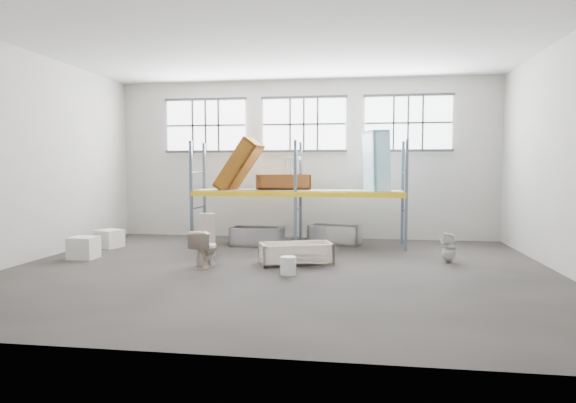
% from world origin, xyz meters
% --- Properties ---
extents(floor, '(12.00, 10.00, 0.10)m').
position_xyz_m(floor, '(0.00, 0.00, -0.05)').
color(floor, '#47403D').
rests_on(floor, ground).
extents(ceiling, '(12.00, 10.00, 0.10)m').
position_xyz_m(ceiling, '(0.00, 0.00, 5.05)').
color(ceiling, silver).
rests_on(ceiling, ground).
extents(wall_back, '(12.00, 0.10, 5.00)m').
position_xyz_m(wall_back, '(0.00, 5.05, 2.50)').
color(wall_back, '#AEAAA1').
rests_on(wall_back, ground).
extents(wall_front, '(12.00, 0.10, 5.00)m').
position_xyz_m(wall_front, '(0.00, -5.05, 2.50)').
color(wall_front, '#9C9790').
rests_on(wall_front, ground).
extents(wall_left, '(0.10, 10.00, 5.00)m').
position_xyz_m(wall_left, '(-6.05, 0.00, 2.50)').
color(wall_left, '#A19D95').
rests_on(wall_left, ground).
extents(window_left, '(2.60, 0.04, 1.60)m').
position_xyz_m(window_left, '(-3.20, 4.94, 3.60)').
color(window_left, white).
rests_on(window_left, wall_back).
extents(window_mid, '(2.60, 0.04, 1.60)m').
position_xyz_m(window_mid, '(0.00, 4.94, 3.60)').
color(window_mid, white).
rests_on(window_mid, wall_back).
extents(window_right, '(2.60, 0.04, 1.60)m').
position_xyz_m(window_right, '(3.20, 4.94, 3.60)').
color(window_right, white).
rests_on(window_right, wall_back).
extents(rack_upright_la, '(0.08, 0.08, 3.00)m').
position_xyz_m(rack_upright_la, '(-3.00, 2.90, 1.50)').
color(rack_upright_la, slate).
rests_on(rack_upright_la, floor).
extents(rack_upright_lb, '(0.08, 0.08, 3.00)m').
position_xyz_m(rack_upright_lb, '(-3.00, 4.10, 1.50)').
color(rack_upright_lb, slate).
rests_on(rack_upright_lb, floor).
extents(rack_upright_ma, '(0.08, 0.08, 3.00)m').
position_xyz_m(rack_upright_ma, '(0.00, 2.90, 1.50)').
color(rack_upright_ma, slate).
rests_on(rack_upright_ma, floor).
extents(rack_upright_mb, '(0.08, 0.08, 3.00)m').
position_xyz_m(rack_upright_mb, '(0.00, 4.10, 1.50)').
color(rack_upright_mb, slate).
rests_on(rack_upright_mb, floor).
extents(rack_upright_ra, '(0.08, 0.08, 3.00)m').
position_xyz_m(rack_upright_ra, '(3.00, 2.90, 1.50)').
color(rack_upright_ra, slate).
rests_on(rack_upright_ra, floor).
extents(rack_upright_rb, '(0.08, 0.08, 3.00)m').
position_xyz_m(rack_upright_rb, '(3.00, 4.10, 1.50)').
color(rack_upright_rb, slate).
rests_on(rack_upright_rb, floor).
extents(rack_beam_front, '(6.00, 0.10, 0.14)m').
position_xyz_m(rack_beam_front, '(0.00, 2.90, 1.50)').
color(rack_beam_front, yellow).
rests_on(rack_beam_front, floor).
extents(rack_beam_back, '(6.00, 0.10, 0.14)m').
position_xyz_m(rack_beam_back, '(0.00, 4.10, 1.50)').
color(rack_beam_back, yellow).
rests_on(rack_beam_back, floor).
extents(shelf_deck, '(5.90, 1.10, 0.03)m').
position_xyz_m(shelf_deck, '(0.00, 3.50, 1.58)').
color(shelf_deck, gray).
rests_on(shelf_deck, floor).
extents(wet_patch, '(1.80, 1.80, 0.00)m').
position_xyz_m(wet_patch, '(0.00, 2.70, 0.00)').
color(wet_patch, black).
rests_on(wet_patch, floor).
extents(bathtub_beige, '(1.83, 1.30, 0.49)m').
position_xyz_m(bathtub_beige, '(0.32, 0.68, 0.24)').
color(bathtub_beige, beige).
rests_on(bathtub_beige, floor).
extents(cistern_spare, '(0.38, 0.18, 0.36)m').
position_xyz_m(cistern_spare, '(1.01, 0.75, 0.28)').
color(cistern_spare, beige).
rests_on(cistern_spare, bathtub_beige).
extents(sink_in_tub, '(0.52, 0.52, 0.16)m').
position_xyz_m(sink_in_tub, '(0.22, 0.48, 0.16)').
color(sink_in_tub, beige).
rests_on(sink_in_tub, bathtub_beige).
extents(toilet_beige, '(0.55, 0.87, 0.84)m').
position_xyz_m(toilet_beige, '(-1.69, 0.06, 0.42)').
color(toilet_beige, '#C3B1A1').
rests_on(toilet_beige, floor).
extents(cistern_tall, '(0.41, 0.33, 1.09)m').
position_xyz_m(cistern_tall, '(-2.02, 1.32, 0.55)').
color(cistern_tall, '#C5B0A7').
rests_on(cistern_tall, floor).
extents(toilet_white, '(0.34, 0.34, 0.73)m').
position_xyz_m(toilet_white, '(3.86, 1.38, 0.36)').
color(toilet_white, silver).
rests_on(toilet_white, floor).
extents(steel_tub_left, '(1.52, 0.78, 0.54)m').
position_xyz_m(steel_tub_left, '(-1.13, 3.11, 0.27)').
color(steel_tub_left, '#A0A2A7').
rests_on(steel_tub_left, floor).
extents(steel_tub_right, '(1.61, 0.99, 0.55)m').
position_xyz_m(steel_tub_right, '(1.04, 3.88, 0.28)').
color(steel_tub_right, '#B7BBBF').
rests_on(steel_tub_right, floor).
extents(rust_tub_flat, '(1.67, 1.16, 0.43)m').
position_xyz_m(rust_tub_flat, '(-0.46, 3.62, 1.82)').
color(rust_tub_flat, brown).
rests_on(rust_tub_flat, shelf_deck).
extents(rust_tub_tilted, '(1.46, 0.97, 1.67)m').
position_xyz_m(rust_tub_tilted, '(-1.73, 3.43, 2.29)').
color(rust_tub_tilted, '#8E5914').
rests_on(rust_tub_tilted, shelf_deck).
extents(sink_on_shelf, '(0.59, 0.46, 0.51)m').
position_xyz_m(sink_on_shelf, '(-0.18, 3.33, 2.09)').
color(sink_on_shelf, silver).
rests_on(sink_on_shelf, rust_tub_flat).
extents(blue_tub_upright, '(0.81, 0.96, 1.76)m').
position_xyz_m(blue_tub_upright, '(2.21, 3.46, 2.40)').
color(blue_tub_upright, '#A3E0F8').
rests_on(blue_tub_upright, shelf_deck).
extents(bucket, '(0.43, 0.43, 0.38)m').
position_xyz_m(bucket, '(0.30, -0.49, 0.19)').
color(bucket, silver).
rests_on(bucket, floor).
extents(carton_near, '(0.63, 0.55, 0.54)m').
position_xyz_m(carton_near, '(-4.96, 0.59, 0.27)').
color(carton_near, silver).
rests_on(carton_near, floor).
extents(carton_far, '(0.76, 0.76, 0.50)m').
position_xyz_m(carton_far, '(-5.19, 2.27, 0.25)').
color(carton_far, silver).
rests_on(carton_far, floor).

